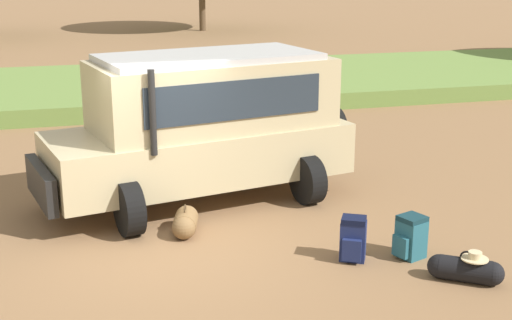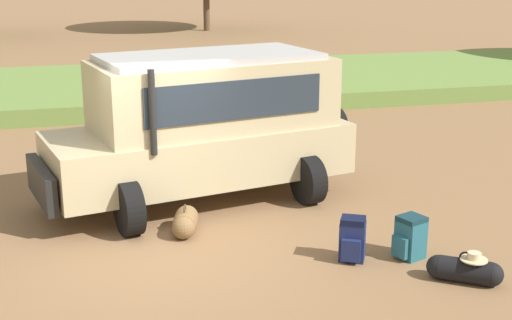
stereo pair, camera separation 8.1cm
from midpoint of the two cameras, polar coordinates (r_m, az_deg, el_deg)
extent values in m
plane|color=olive|center=(10.16, -7.37, -7.03)|extent=(320.00, 320.00, 0.00)
cube|color=olive|center=(21.14, -11.55, 5.62)|extent=(120.00, 7.00, 0.44)
cube|color=tan|center=(11.81, -4.33, 0.61)|extent=(5.19, 2.87, 0.84)
cube|color=tan|center=(11.68, -3.30, 5.35)|extent=(4.11, 2.54, 1.10)
cube|color=#232D38|center=(11.19, -10.49, 4.36)|extent=(0.38, 1.54, 0.77)
cube|color=#232D38|center=(10.86, -1.40, 4.81)|extent=(2.88, 0.65, 0.60)
cube|color=#232D38|center=(12.49, -4.96, 6.26)|extent=(2.88, 0.65, 0.60)
cube|color=#B7B7B7|center=(11.56, -3.58, 8.25)|extent=(3.71, 2.38, 0.10)
cube|color=black|center=(11.18, -16.58, -1.84)|extent=(0.49, 1.61, 0.56)
cylinder|color=black|center=(10.32, -8.06, 3.76)|extent=(0.10, 0.10, 1.25)
cylinder|color=black|center=(10.59, -9.90, -3.84)|extent=(0.44, 0.84, 0.80)
cylinder|color=black|center=(12.36, -12.54, -1.05)|extent=(0.44, 0.84, 0.80)
cylinder|color=black|center=(11.75, 4.39, -1.60)|extent=(0.44, 0.84, 0.80)
cylinder|color=black|center=(13.38, 0.13, 0.66)|extent=(0.44, 0.84, 0.80)
cylinder|color=black|center=(12.94, 6.32, 2.63)|extent=(0.37, 0.77, 0.74)
cube|color=#235B6B|center=(9.93, 12.48, -6.20)|extent=(0.40, 0.42, 0.53)
cube|color=#235B6B|center=(9.83, 11.69, -6.83)|extent=(0.16, 0.26, 0.29)
cube|color=#13323A|center=(9.83, 12.59, -4.62)|extent=(0.41, 0.41, 0.07)
cylinder|color=#13323A|center=(10.01, 13.47, -6.09)|extent=(0.04, 0.04, 0.45)
cylinder|color=#13323A|center=(10.10, 12.84, -5.84)|extent=(0.04, 0.04, 0.45)
cube|color=navy|center=(9.71, 7.95, -6.44)|extent=(0.42, 0.39, 0.54)
cube|color=navy|center=(9.58, 7.84, -7.20)|extent=(0.26, 0.19, 0.30)
cube|color=black|center=(9.60, 8.02, -4.78)|extent=(0.41, 0.39, 0.07)
cylinder|color=black|center=(9.84, 8.48, -6.15)|extent=(0.04, 0.04, 0.46)
cylinder|color=black|center=(9.85, 7.60, -6.08)|extent=(0.04, 0.04, 0.46)
cylinder|color=black|center=(9.43, 16.58, -8.47)|extent=(0.71, 0.63, 0.31)
sphere|color=black|center=(9.42, 18.55, -8.67)|extent=(0.30, 0.30, 0.30)
sphere|color=black|center=(9.45, 14.62, -8.26)|extent=(0.30, 0.30, 0.30)
torus|color=black|center=(9.36, 16.67, -7.50)|extent=(0.15, 0.11, 0.16)
cylinder|color=beige|center=(9.36, 17.28, -7.60)|extent=(0.34, 0.34, 0.02)
cylinder|color=beige|center=(9.34, 17.30, -7.33)|extent=(0.17, 0.17, 0.09)
cylinder|color=brown|center=(10.59, -5.47, -4.95)|extent=(0.46, 0.53, 0.35)
sphere|color=brown|center=(10.80, -5.34, -4.52)|extent=(0.34, 0.34, 0.34)
sphere|color=brown|center=(10.38, -5.59, -5.40)|extent=(0.34, 0.34, 0.34)
torus|color=#493721|center=(10.52, -5.49, -3.96)|extent=(0.07, 0.16, 0.16)
camera|label=1|loc=(0.04, -89.78, 0.06)|focal=50.00mm
camera|label=2|loc=(0.04, 90.22, -0.06)|focal=50.00mm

